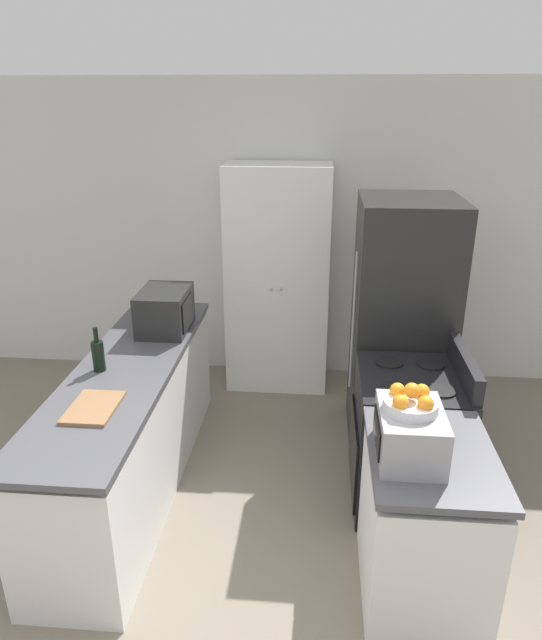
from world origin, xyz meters
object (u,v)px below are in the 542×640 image
at_px(pantry_cabinet, 278,280).
at_px(stove, 407,438).
at_px(microwave, 165,310).
at_px(fruit_bowl, 411,401).
at_px(toaster_oven, 410,434).
at_px(refrigerator, 401,325).
at_px(wine_bottle, 98,355).

height_order(pantry_cabinet, stove, pantry_cabinet).
height_order(microwave, fruit_bowl, fruit_bowl).
height_order(stove, microwave, microwave).
distance_m(toaster_oven, fruit_bowl, 0.16).
height_order(microwave, toaster_oven, microwave).
xyz_separation_m(refrigerator, toaster_oven, (-0.16, -1.58, 0.09)).
relative_size(pantry_cabinet, refrigerator, 1.07).
relative_size(microwave, wine_bottle, 1.59).
relative_size(pantry_cabinet, fruit_bowl, 7.83).
distance_m(pantry_cabinet, wine_bottle, 1.89).
distance_m(microwave, fruit_bowl, 2.06).
relative_size(microwave, fruit_bowl, 1.81).
height_order(wine_bottle, fruit_bowl, fruit_bowl).
bearing_deg(stove, refrigerator, 88.69).
relative_size(wine_bottle, toaster_oven, 0.71).
height_order(pantry_cabinet, refrigerator, pantry_cabinet).
xyz_separation_m(pantry_cabinet, stove, (0.93, -1.55, -0.52)).
height_order(refrigerator, fruit_bowl, refrigerator).
xyz_separation_m(stove, toaster_oven, (-0.15, -0.81, 0.55)).
bearing_deg(refrigerator, toaster_oven, -95.88).
bearing_deg(wine_bottle, refrigerator, 23.68).
bearing_deg(wine_bottle, stove, 2.30).
distance_m(refrigerator, toaster_oven, 1.59).
bearing_deg(microwave, toaster_oven, -42.68).
distance_m(wine_bottle, toaster_oven, 1.91).
bearing_deg(stove, microwave, 160.59).
relative_size(stove, refrigerator, 0.57).
distance_m(stove, refrigerator, 0.89).
bearing_deg(stove, toaster_oven, -100.11).
bearing_deg(pantry_cabinet, fruit_bowl, -71.60).
bearing_deg(stove, wine_bottle, -177.70).
bearing_deg(refrigerator, pantry_cabinet, 140.59).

